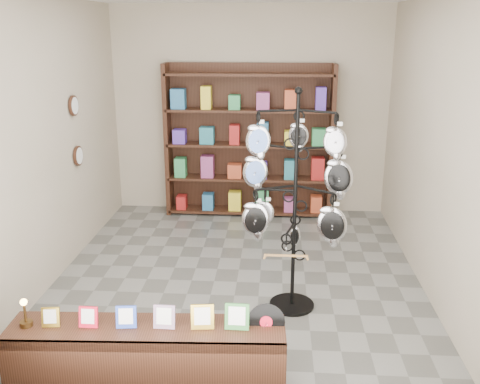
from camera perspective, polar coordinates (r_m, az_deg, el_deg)
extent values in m
plane|color=slate|center=(5.95, -0.35, -9.57)|extent=(5.00, 5.00, 0.00)
plane|color=#B5A491|center=(7.89, 1.05, 8.60)|extent=(4.00, 0.00, 4.00)
plane|color=#B5A491|center=(3.06, -4.02, -5.44)|extent=(4.00, 0.00, 4.00)
plane|color=#B5A491|center=(5.94, -20.07, 4.71)|extent=(0.00, 5.00, 5.00)
plane|color=#B5A491|center=(5.65, 20.34, 4.09)|extent=(0.00, 5.00, 5.00)
cylinder|color=black|center=(5.50, 5.53, -11.85)|extent=(0.48, 0.48, 0.03)
cylinder|color=black|center=(5.08, 5.87, -1.49)|extent=(0.04, 0.04, 2.12)
sphere|color=black|center=(4.84, 6.26, 10.70)|extent=(0.07, 0.07, 0.07)
ellipsoid|color=silver|center=(5.42, 5.87, -4.69)|extent=(0.11, 0.05, 0.22)
cube|color=tan|center=(4.94, 4.93, -6.77)|extent=(0.40, 0.02, 0.04)
cube|color=black|center=(4.34, -9.83, -16.94)|extent=(2.12, 0.53, 0.52)
cube|color=gold|center=(4.36, -19.55, -12.47)|extent=(0.14, 0.06, 0.15)
cube|color=red|center=(4.27, -15.87, -12.71)|extent=(0.15, 0.06, 0.16)
cube|color=#263FA5|center=(4.19, -12.04, -12.91)|extent=(0.15, 0.06, 0.17)
cube|color=#E54C33|center=(4.13, -8.08, -13.05)|extent=(0.16, 0.06, 0.18)
cube|color=gold|center=(4.10, -4.02, -13.14)|extent=(0.17, 0.07, 0.19)
cube|color=#337233|center=(4.08, -0.32, -13.15)|extent=(0.18, 0.07, 0.20)
cylinder|color=black|center=(4.16, 2.81, -13.68)|extent=(0.29, 0.08, 0.28)
cylinder|color=red|center=(4.15, 2.81, -13.70)|extent=(0.10, 0.03, 0.09)
cylinder|color=#462F14|center=(4.46, -21.83, -12.90)|extent=(0.10, 0.10, 0.04)
cylinder|color=#462F14|center=(4.41, -21.95, -11.93)|extent=(0.02, 0.02, 0.13)
sphere|color=#FFBF59|center=(4.37, -22.09, -10.83)|extent=(0.05, 0.05, 0.05)
cube|color=black|center=(7.90, 1.01, 5.66)|extent=(2.40, 0.04, 2.20)
cube|color=black|center=(7.90, -7.67, 5.51)|extent=(0.06, 0.36, 2.20)
cube|color=black|center=(7.77, 9.70, 5.23)|extent=(0.06, 0.36, 2.20)
cube|color=black|center=(8.03, 0.91, -1.93)|extent=(2.36, 0.36, 0.04)
cube|color=black|center=(7.88, 0.93, 1.51)|extent=(2.36, 0.36, 0.03)
cube|color=black|center=(7.76, 0.94, 5.07)|extent=(2.36, 0.36, 0.04)
cube|color=black|center=(7.67, 0.96, 8.72)|extent=(2.36, 0.36, 0.04)
cube|color=black|center=(7.61, 0.98, 12.45)|extent=(2.36, 0.36, 0.04)
cylinder|color=black|center=(6.60, -17.33, 8.78)|extent=(0.03, 0.24, 0.24)
cylinder|color=black|center=(6.71, -16.88, 3.72)|extent=(0.03, 0.24, 0.24)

